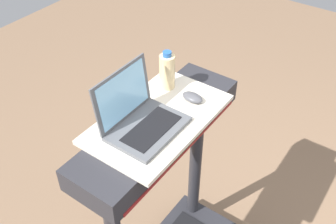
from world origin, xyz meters
name	(u,v)px	position (x,y,z in m)	size (l,w,h in m)	color
desk_board	(158,118)	(0.00, 0.70, 1.15)	(0.63, 0.38, 0.02)	beige
laptop	(140,117)	(-0.09, 0.72, 1.21)	(0.31, 0.25, 0.24)	#515459
computer_mouse	(192,97)	(0.18, 0.64, 1.18)	(0.06, 0.10, 0.03)	#4C4C51
water_bottle	(167,71)	(0.20, 0.79, 1.25)	(0.07, 0.07, 0.19)	beige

